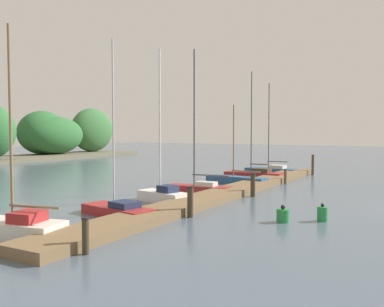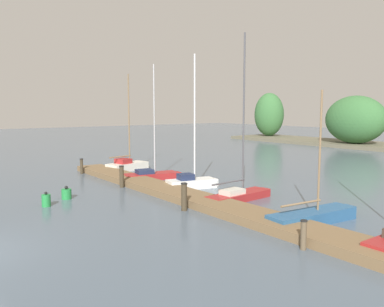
{
  "view_description": "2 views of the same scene",
  "coord_description": "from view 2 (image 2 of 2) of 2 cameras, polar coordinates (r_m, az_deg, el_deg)",
  "views": [
    {
      "loc": [
        -21.22,
        0.32,
        3.47
      ],
      "look_at": [
        0.74,
        12.84,
        2.11
      ],
      "focal_mm": 40.17,
      "sensor_mm": 36.0,
      "label": 1
    },
    {
      "loc": [
        13.39,
        -1.26,
        4.43
      ],
      "look_at": [
        -3.3,
        11.36,
        2.05
      ],
      "focal_mm": 36.87,
      "sensor_mm": 36.0,
      "label": 2
    }
  ],
  "objects": [
    {
      "name": "dock_pier",
      "position": [
        17.94,
        2.66,
        -7.22
      ],
      "size": [
        27.62,
        1.8,
        0.35
      ],
      "color": "brown",
      "rests_on": "ground"
    },
    {
      "name": "sailboat_0",
      "position": [
        29.03,
        -9.21,
        -1.58
      ],
      "size": [
        1.88,
        3.32,
        6.88
      ],
      "rotation": [
        0.0,
        0.0,
        1.77
      ],
      "color": "silver",
      "rests_on": "ground"
    },
    {
      "name": "sailboat_1",
      "position": [
        25.03,
        -5.75,
        -3.03
      ],
      "size": [
        1.84,
        3.76,
        7.15
      ],
      "rotation": [
        0.0,
        0.0,
        1.37
      ],
      "color": "maroon",
      "rests_on": "ground"
    },
    {
      "name": "sailboat_2",
      "position": [
        22.1,
        0.08,
        -3.97
      ],
      "size": [
        1.61,
        3.03,
        7.39
      ],
      "rotation": [
        0.0,
        0.0,
        1.34
      ],
      "color": "white",
      "rests_on": "ground"
    },
    {
      "name": "sailboat_3",
      "position": [
        19.41,
        6.98,
        -5.66
      ],
      "size": [
        1.27,
        4.01,
        7.99
      ],
      "rotation": [
        0.0,
        0.0,
        1.64
      ],
      "color": "maroon",
      "rests_on": "ground"
    },
    {
      "name": "sailboat_4",
      "position": [
        16.33,
        17.43,
        -8.53
      ],
      "size": [
        1.44,
        4.33,
        5.14
      ],
      "rotation": [
        0.0,
        0.0,
        1.46
      ],
      "color": "#285684",
      "rests_on": "ground"
    },
    {
      "name": "mooring_piling_0",
      "position": [
        27.95,
        -15.68,
        -1.77
      ],
      "size": [
        0.23,
        0.23,
        1.04
      ],
      "color": "#3D3323",
      "rests_on": "ground"
    },
    {
      "name": "mooring_piling_1",
      "position": [
        22.6,
        -10.14,
        -3.29
      ],
      "size": [
        0.28,
        0.28,
        1.24
      ],
      "color": "#3D3323",
      "rests_on": "ground"
    },
    {
      "name": "mooring_piling_2",
      "position": [
        17.25,
        -1.15,
        -6.27
      ],
      "size": [
        0.29,
        0.29,
        1.23
      ],
      "color": "#3D3323",
      "rests_on": "ground"
    },
    {
      "name": "mooring_piling_3",
      "position": [
        13.14,
        15.83,
        -11.23
      ],
      "size": [
        0.22,
        0.22,
        0.96
      ],
      "color": "brown",
      "rests_on": "ground"
    },
    {
      "name": "channel_buoy_0",
      "position": [
        20.47,
        -17.7,
        -5.57
      ],
      "size": [
        0.48,
        0.48,
        0.66
      ],
      "color": "#23843D",
      "rests_on": "ground"
    },
    {
      "name": "channel_buoy_1",
      "position": [
        19.23,
        -20.35,
        -6.36
      ],
      "size": [
        0.4,
        0.4,
        0.69
      ],
      "color": "#23843D",
      "rests_on": "ground"
    }
  ]
}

